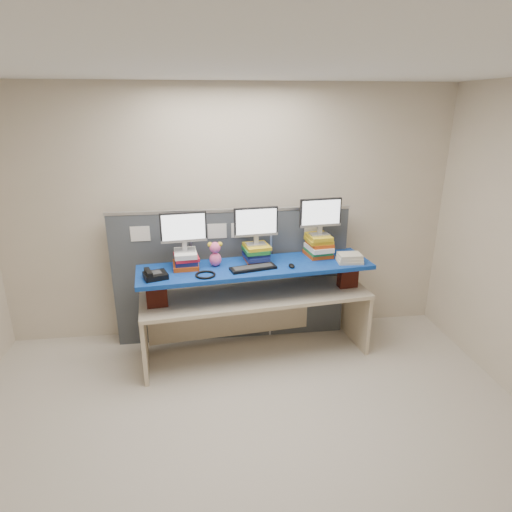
{
  "coord_description": "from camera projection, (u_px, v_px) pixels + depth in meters",
  "views": [
    {
      "loc": [
        -0.3,
        -2.64,
        2.56
      ],
      "look_at": [
        0.22,
        1.38,
        1.13
      ],
      "focal_mm": 30.0,
      "sensor_mm": 36.0,
      "label": 1
    }
  ],
  "objects": [
    {
      "name": "mouse",
      "position": [
        292.0,
        266.0,
        4.27
      ],
      "size": [
        0.09,
        0.12,
        0.03
      ],
      "primitive_type": "ellipsoid",
      "rotation": [
        0.0,
        0.0,
        0.38
      ],
      "color": "black",
      "rests_on": "blue_board"
    },
    {
      "name": "cubicle_partition",
      "position": [
        232.0,
        275.0,
        4.77
      ],
      "size": [
        2.6,
        0.06,
        1.53
      ],
      "color": "#3D4248",
      "rests_on": "ground"
    },
    {
      "name": "brick_pier_left",
      "position": [
        157.0,
        293.0,
        4.12
      ],
      "size": [
        0.21,
        0.13,
        0.27
      ],
      "primitive_type": "cube",
      "rotation": [
        0.0,
        0.0,
        0.11
      ],
      "color": "maroon",
      "rests_on": "desk"
    },
    {
      "name": "desk",
      "position": [
        256.0,
        306.0,
        4.48
      ],
      "size": [
        2.42,
        0.94,
        0.72
      ],
      "rotation": [
        0.0,
        0.0,
        0.11
      ],
      "color": "beige",
      "rests_on": "ground"
    },
    {
      "name": "binder_stack",
      "position": [
        350.0,
        258.0,
        4.4
      ],
      "size": [
        0.26,
        0.21,
        0.09
      ],
      "rotation": [
        0.0,
        0.0,
        -0.05
      ],
      "color": "beige",
      "rests_on": "blue_board"
    },
    {
      "name": "headset",
      "position": [
        205.0,
        275.0,
        4.06
      ],
      "size": [
        0.26,
        0.26,
        0.02
      ],
      "primitive_type": "torus",
      "rotation": [
        0.0,
        0.0,
        0.4
      ],
      "color": "black",
      "rests_on": "blue_board"
    },
    {
      "name": "plush_toy",
      "position": [
        215.0,
        254.0,
        4.27
      ],
      "size": [
        0.15,
        0.11,
        0.25
      ],
      "rotation": [
        0.0,
        0.0,
        0.33
      ],
      "color": "pink",
      "rests_on": "blue_board"
    },
    {
      "name": "blue_board",
      "position": [
        256.0,
        267.0,
        4.33
      ],
      "size": [
        2.42,
        0.85,
        0.04
      ],
      "primitive_type": "cube",
      "rotation": [
        0.0,
        0.0,
        0.11
      ],
      "color": "navy",
      "rests_on": "brick_pier_left"
    },
    {
      "name": "monitor_center",
      "position": [
        256.0,
        224.0,
        4.31
      ],
      "size": [
        0.45,
        0.15,
        0.39
      ],
      "rotation": [
        0.0,
        0.0,
        0.11
      ],
      "color": "#AAAAAF",
      "rests_on": "book_stack_center"
    },
    {
      "name": "desk_phone",
      "position": [
        155.0,
        275.0,
        3.99
      ],
      "size": [
        0.26,
        0.24,
        0.09
      ],
      "rotation": [
        0.0,
        0.0,
        0.32
      ],
      "color": "black",
      "rests_on": "blue_board"
    },
    {
      "name": "monitor_right",
      "position": [
        320.0,
        214.0,
        4.44
      ],
      "size": [
        0.45,
        0.15,
        0.39
      ],
      "rotation": [
        0.0,
        0.0,
        0.11
      ],
      "color": "#AAAAAF",
      "rests_on": "book_stack_right"
    },
    {
      "name": "book_stack_left",
      "position": [
        186.0,
        259.0,
        4.25
      ],
      "size": [
        0.28,
        0.33,
        0.17
      ],
      "color": "#B44010",
      "rests_on": "blue_board"
    },
    {
      "name": "book_stack_right",
      "position": [
        319.0,
        246.0,
        4.56
      ],
      "size": [
        0.29,
        0.34,
        0.24
      ],
      "color": "#B44010",
      "rests_on": "blue_board"
    },
    {
      "name": "brick_pier_right",
      "position": [
        348.0,
        275.0,
        4.56
      ],
      "size": [
        0.21,
        0.13,
        0.27
      ],
      "primitive_type": "cube",
      "rotation": [
        0.0,
        0.0,
        0.11
      ],
      "color": "maroon",
      "rests_on": "desk"
    },
    {
      "name": "monitor_left",
      "position": [
        184.0,
        229.0,
        4.15
      ],
      "size": [
        0.45,
        0.15,
        0.39
      ],
      "rotation": [
        0.0,
        0.0,
        0.11
      ],
      "color": "#AAAAAF",
      "rests_on": "book_stack_left"
    },
    {
      "name": "keyboard",
      "position": [
        253.0,
        268.0,
        4.22
      ],
      "size": [
        0.48,
        0.25,
        0.03
      ],
      "rotation": [
        0.0,
        0.0,
        0.23
      ],
      "color": "black",
      "rests_on": "blue_board"
    },
    {
      "name": "book_stack_center",
      "position": [
        256.0,
        253.0,
        4.41
      ],
      "size": [
        0.29,
        0.32,
        0.18
      ],
      "color": "#B44010",
      "rests_on": "blue_board"
    },
    {
      "name": "room",
      "position": [
        250.0,
        287.0,
        2.89
      ],
      "size": [
        5.0,
        4.0,
        2.8
      ],
      "color": "beige",
      "rests_on": "ground"
    }
  ]
}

